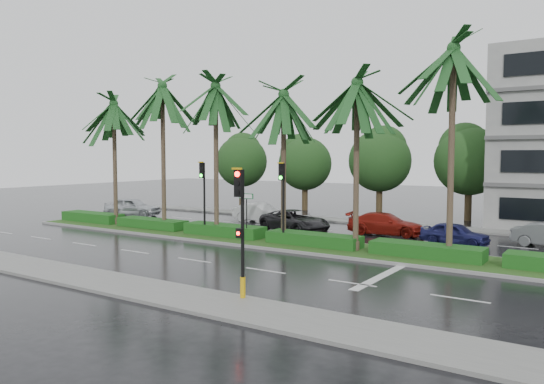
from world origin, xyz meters
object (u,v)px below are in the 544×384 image
Objects in this scene: car_blue at (455,234)px; signal_near at (241,227)px; car_silver at (133,207)px; car_white at (260,213)px; car_darkgrey at (295,221)px; signal_median_left at (203,187)px; street_sign at (246,205)px; car_red at (386,224)px.

signal_near is at bearing 174.64° from car_blue.
signal_near is 26.69m from car_silver.
car_darkgrey is at bearing -115.14° from car_white.
signal_near reaches higher than car_white.
car_blue is (14.50, -2.27, -0.07)m from car_white.
signal_median_left is at bearing 135.91° from signal_near.
car_white is at bearing 120.00° from street_sign.
car_red is (5.32, 1.93, -0.02)m from car_darkgrey.
car_darkgrey is at bearing 114.66° from signal_near.
car_blue is at bearing -113.72° from car_red.
car_silver is 1.07× the size of car_white.
street_sign is at bearing -164.44° from car_darkgrey.
car_red is at bearing 39.85° from signal_median_left.
signal_median_left is at bearing -163.46° from car_white.
signal_median_left is 8.44m from car_white.
car_darkgrey reaches higher than car_red.
car_red is (8.50, 7.09, -2.32)m from signal_median_left.
car_blue is at bearing -108.84° from car_silver.
car_white is at bearing 86.76° from car_blue.
signal_median_left is at bearing 166.00° from car_darkgrey.
signal_median_left is 11.31m from car_red.
car_red is (10.00, -0.88, -0.01)m from car_white.
signal_near is 1.20× the size of car_blue.
car_darkgrey is at bearing -110.34° from car_silver.
signal_median_left is 1.68× the size of street_sign.
car_white is 5.46m from car_darkgrey.
street_sign is 0.62× the size of car_white.
car_red is (5.50, 6.91, -1.45)m from street_sign.
signal_median_left is (-10.00, 9.69, 0.49)m from signal_near.
signal_near reaches higher than car_darkgrey.
signal_near reaches higher than car_silver.
car_silver is 1.22× the size of car_blue.
street_sign reaches higher than car_red.
car_silver is at bearing 88.37° from car_red.
signal_median_left reaches higher than car_white.
street_sign is at bearing 134.94° from car_red.
car_darkgrey is (4.68, -2.82, 0.01)m from car_white.
street_sign is 0.59× the size of car_silver.
signal_median_left is at bearing 123.29° from car_red.
car_silver is 0.96× the size of car_red.
car_darkgrey is (3.18, 5.16, -2.30)m from signal_median_left.
signal_median_left is 3.13m from street_sign.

